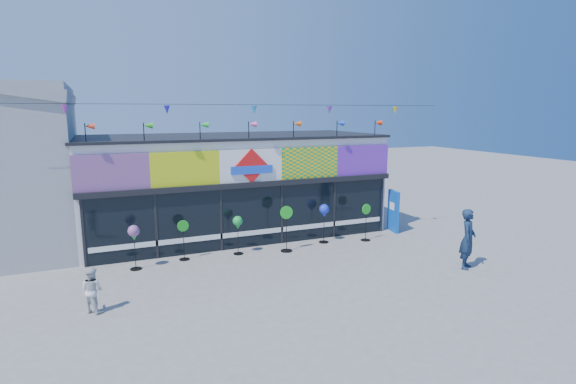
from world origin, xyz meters
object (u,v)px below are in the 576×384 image
spinner_0 (134,234)px  spinner_2 (238,224)px  spinner_3 (286,228)px  blue_sign (393,211)px  spinner_4 (324,212)px  spinner_1 (184,239)px  child (92,290)px  adult_man (468,239)px  spinner_5 (366,221)px

spinner_0 → spinner_2: (3.53, 0.22, -0.06)m
spinner_3 → blue_sign: bearing=8.6°
spinner_0 → spinner_3: (5.26, -0.14, -0.29)m
spinner_0 → spinner_2: 3.54m
blue_sign → spinner_3: bearing=-160.4°
blue_sign → spinner_2: (-7.01, -0.42, 0.24)m
blue_sign → spinner_4: bearing=-163.5°
spinner_1 → child: size_ratio=1.18×
adult_man → spinner_0: bearing=119.5°
spinner_4 → adult_man: size_ratio=0.78×
spinner_5 → spinner_4: bearing=166.1°
blue_sign → spinner_1: bearing=-167.0°
adult_man → child: (-11.26, 1.22, -0.39)m
spinner_0 → child: (-1.26, -2.89, -0.59)m
blue_sign → spinner_3: 5.34m
blue_sign → child: (-11.80, -3.54, -0.29)m
spinner_3 → spinner_5: spinner_3 is taller
spinner_1 → spinner_3: size_ratio=0.83×
spinner_3 → spinner_4: bearing=14.6°
blue_sign → spinner_5: 1.98m
spinner_4 → spinner_5: spinner_4 is taller
adult_man → spinner_1: bearing=113.8°
spinner_1 → spinner_4: bearing=-0.3°
spinner_0 → spinner_3: size_ratio=0.87×
adult_man → spinner_3: bearing=101.9°
spinner_2 → spinner_5: size_ratio=0.95×
spinner_0 → spinner_2: bearing=3.6°
blue_sign → spinner_1: size_ratio=1.25×
spinner_0 → spinner_3: bearing=-1.6°
spinner_1 → adult_man: bearing=-28.0°
blue_sign → spinner_2: bearing=-165.5°
child → blue_sign: bearing=-121.4°
spinner_0 → blue_sign: bearing=3.5°
spinner_1 → spinner_3: (3.64, -0.50, 0.15)m
spinner_0 → spinner_1: size_ratio=1.05×
spinner_0 → spinner_1: spinner_0 is taller
spinner_0 → adult_man: bearing=-22.3°
spinner_5 → spinner_1: bearing=176.4°
spinner_4 → child: (-8.31, -3.21, -0.63)m
spinner_1 → adult_man: adult_man is taller
spinner_4 → adult_man: (2.96, -4.42, -0.24)m
spinner_2 → spinner_4: 3.51m
spinner_2 → spinner_0: bearing=-176.4°
child → spinner_0: bearing=-71.6°
spinner_4 → spinner_1: bearing=179.7°
spinner_1 → spinner_5: size_ratio=0.95×
blue_sign → child: size_ratio=1.49×
blue_sign → spinner_3: size_ratio=1.04×
blue_sign → spinner_0: blue_sign is taller
spinner_4 → child: bearing=-158.9°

